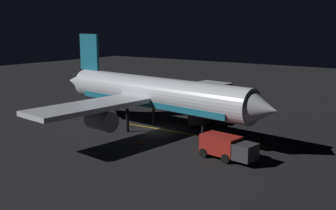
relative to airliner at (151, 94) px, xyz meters
name	(u,v)px	position (x,y,z in m)	size (l,w,h in m)	color
ground_plane	(155,132)	(0.06, 0.56, -4.64)	(180.00, 180.00, 0.20)	black
apron_guide_stripe	(189,134)	(-1.48, 4.56, -4.53)	(0.24, 19.09, 0.01)	gold
airliner	(151,94)	(0.00, 0.00, 0.00)	(31.11, 33.02, 11.44)	silver
baggage_truck	(226,148)	(4.20, 12.41, -3.37)	(2.80, 5.70, 2.24)	maroon
catering_truck	(205,114)	(-7.11, 3.26, -3.28)	(6.59, 3.31, 2.42)	gold
ground_crew_worker	(207,141)	(2.46, 9.22, -3.65)	(0.40, 0.40, 1.74)	black
traffic_cone_near_left	(211,132)	(-3.04, 6.59, -4.29)	(0.50, 0.50, 0.55)	#EA590F
traffic_cone_near_right	(141,142)	(5.00, 2.58, -4.29)	(0.50, 0.50, 0.55)	#EA590F
traffic_cone_under_wing	(258,138)	(-3.87, 12.17, -4.29)	(0.50, 0.50, 0.55)	#EA590F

